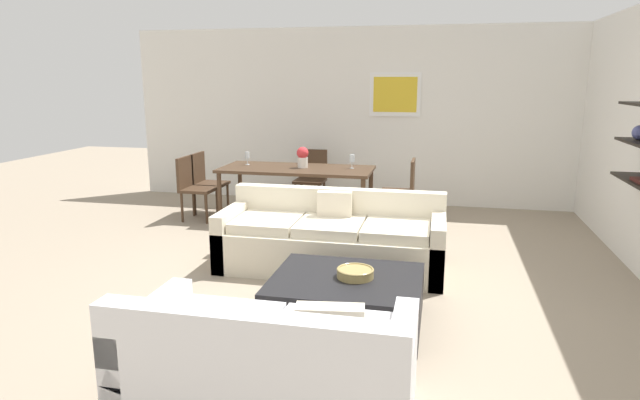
{
  "coord_description": "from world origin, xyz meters",
  "views": [
    {
      "loc": [
        1.03,
        -4.95,
        1.93
      ],
      "look_at": [
        -0.12,
        0.2,
        0.75
      ],
      "focal_mm": 30.54,
      "sensor_mm": 36.0,
      "label": 1
    }
  ],
  "objects_px": {
    "sofa_beige": "(332,241)",
    "dining_chair_right_far": "(404,187)",
    "dining_table": "(297,173)",
    "loveseat_white": "(269,368)",
    "wine_glass_head": "(303,156)",
    "dining_chair_head": "(311,175)",
    "wine_glass_left_far": "(247,156)",
    "coffee_table": "(346,300)",
    "decorative_bowl": "(355,273)",
    "dining_chair_left_near": "(193,184)",
    "wine_glass_right_far": "(352,159)",
    "dining_chair_left_far": "(205,179)",
    "centerpiece_vase": "(303,157)"
  },
  "relations": [
    {
      "from": "sofa_beige",
      "to": "dining_chair_right_far",
      "type": "height_order",
      "value": "dining_chair_right_far"
    },
    {
      "from": "dining_table",
      "to": "dining_chair_right_far",
      "type": "bearing_deg",
      "value": 7.95
    },
    {
      "from": "loveseat_white",
      "to": "wine_glass_head",
      "type": "distance_m",
      "value": 4.83
    },
    {
      "from": "dining_chair_head",
      "to": "wine_glass_left_far",
      "type": "height_order",
      "value": "wine_glass_left_far"
    },
    {
      "from": "coffee_table",
      "to": "wine_glass_left_far",
      "type": "bearing_deg",
      "value": 122.15
    },
    {
      "from": "decorative_bowl",
      "to": "dining_chair_left_near",
      "type": "bearing_deg",
      "value": 134.34
    },
    {
      "from": "sofa_beige",
      "to": "wine_glass_right_far",
      "type": "relative_size",
      "value": 12.3
    },
    {
      "from": "wine_glass_left_far",
      "to": "wine_glass_right_far",
      "type": "relative_size",
      "value": 0.98
    },
    {
      "from": "coffee_table",
      "to": "wine_glass_right_far",
      "type": "relative_size",
      "value": 6.43
    },
    {
      "from": "sofa_beige",
      "to": "wine_glass_left_far",
      "type": "relative_size",
      "value": 12.56
    },
    {
      "from": "sofa_beige",
      "to": "decorative_bowl",
      "type": "distance_m",
      "value": 1.31
    },
    {
      "from": "dining_chair_left_far",
      "to": "wine_glass_right_far",
      "type": "xyz_separation_m",
      "value": [
        2.17,
        -0.09,
        0.37
      ]
    },
    {
      "from": "dining_chair_head",
      "to": "centerpiece_vase",
      "type": "relative_size",
      "value": 3.12
    },
    {
      "from": "loveseat_white",
      "to": "dining_chair_right_far",
      "type": "xyz_separation_m",
      "value": [
        0.45,
        4.51,
        0.21
      ]
    },
    {
      "from": "sofa_beige",
      "to": "dining_chair_left_near",
      "type": "xyz_separation_m",
      "value": [
        -2.27,
        1.55,
        0.21
      ]
    },
    {
      "from": "dining_chair_left_near",
      "to": "sofa_beige",
      "type": "bearing_deg",
      "value": -34.25
    },
    {
      "from": "dining_table",
      "to": "dining_chair_head",
      "type": "distance_m",
      "value": 0.87
    },
    {
      "from": "wine_glass_left_far",
      "to": "coffee_table",
      "type": "bearing_deg",
      "value": -57.85
    },
    {
      "from": "wine_glass_right_far",
      "to": "wine_glass_head",
      "type": "bearing_deg",
      "value": 159.65
    },
    {
      "from": "loveseat_white",
      "to": "dining_chair_head",
      "type": "relative_size",
      "value": 1.89
    },
    {
      "from": "sofa_beige",
      "to": "dining_chair_head",
      "type": "height_order",
      "value": "dining_chair_head"
    },
    {
      "from": "dining_chair_right_far",
      "to": "wine_glass_head",
      "type": "distance_m",
      "value": 1.49
    },
    {
      "from": "coffee_table",
      "to": "dining_table",
      "type": "xyz_separation_m",
      "value": [
        -1.21,
        2.99,
        0.49
      ]
    },
    {
      "from": "decorative_bowl",
      "to": "coffee_table",
      "type": "bearing_deg",
      "value": -165.57
    },
    {
      "from": "dining_chair_left_far",
      "to": "wine_glass_head",
      "type": "bearing_deg",
      "value": 7.34
    },
    {
      "from": "decorative_bowl",
      "to": "dining_chair_right_far",
      "type": "height_order",
      "value": "dining_chair_right_far"
    },
    {
      "from": "coffee_table",
      "to": "dining_table",
      "type": "bearing_deg",
      "value": 112.0
    },
    {
      "from": "dining_chair_left_near",
      "to": "centerpiece_vase",
      "type": "bearing_deg",
      "value": 8.64
    },
    {
      "from": "dining_table",
      "to": "wine_glass_left_far",
      "type": "relative_size",
      "value": 11.31
    },
    {
      "from": "decorative_bowl",
      "to": "loveseat_white",
      "type": "bearing_deg",
      "value": -102.39
    },
    {
      "from": "dining_chair_left_near",
      "to": "wine_glass_head",
      "type": "bearing_deg",
      "value": 22.2
    },
    {
      "from": "dining_table",
      "to": "wine_glass_left_far",
      "type": "height_order",
      "value": "wine_glass_left_far"
    },
    {
      "from": "wine_glass_head",
      "to": "centerpiece_vase",
      "type": "distance_m",
      "value": 0.37
    },
    {
      "from": "wine_glass_head",
      "to": "centerpiece_vase",
      "type": "relative_size",
      "value": 0.58
    },
    {
      "from": "sofa_beige",
      "to": "dining_chair_head",
      "type": "relative_size",
      "value": 2.59
    },
    {
      "from": "sofa_beige",
      "to": "wine_glass_head",
      "type": "relative_size",
      "value": 14.04
    },
    {
      "from": "wine_glass_left_far",
      "to": "dining_chair_head",
      "type": "bearing_deg",
      "value": 45.04
    },
    {
      "from": "decorative_bowl",
      "to": "dining_chair_right_far",
      "type": "relative_size",
      "value": 0.34
    },
    {
      "from": "dining_chair_head",
      "to": "centerpiece_vase",
      "type": "xyz_separation_m",
      "value": [
        0.08,
        -0.82,
        0.4
      ]
    },
    {
      "from": "decorative_bowl",
      "to": "dining_chair_head",
      "type": "bearing_deg",
      "value": 108.46
    },
    {
      "from": "sofa_beige",
      "to": "dining_chair_right_far",
      "type": "bearing_deg",
      "value": 73.07
    },
    {
      "from": "loveseat_white",
      "to": "coffee_table",
      "type": "bearing_deg",
      "value": 80.31
    },
    {
      "from": "sofa_beige",
      "to": "dining_chair_left_near",
      "type": "height_order",
      "value": "dining_chair_left_near"
    },
    {
      "from": "wine_glass_left_far",
      "to": "wine_glass_head",
      "type": "bearing_deg",
      "value": 20.35
    },
    {
      "from": "decorative_bowl",
      "to": "wine_glass_left_far",
      "type": "height_order",
      "value": "wine_glass_left_far"
    },
    {
      "from": "wine_glass_head",
      "to": "coffee_table",
      "type": "bearing_deg",
      "value": -70.3
    },
    {
      "from": "dining_chair_left_far",
      "to": "wine_glass_left_far",
      "type": "xyz_separation_m",
      "value": [
        0.69,
        -0.09,
        0.37
      ]
    },
    {
      "from": "coffee_table",
      "to": "dining_chair_left_far",
      "type": "relative_size",
      "value": 1.35
    },
    {
      "from": "dining_chair_right_far",
      "to": "wine_glass_right_far",
      "type": "relative_size",
      "value": 4.75
    },
    {
      "from": "coffee_table",
      "to": "dining_chair_left_far",
      "type": "distance_m",
      "value": 4.15
    }
  ]
}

